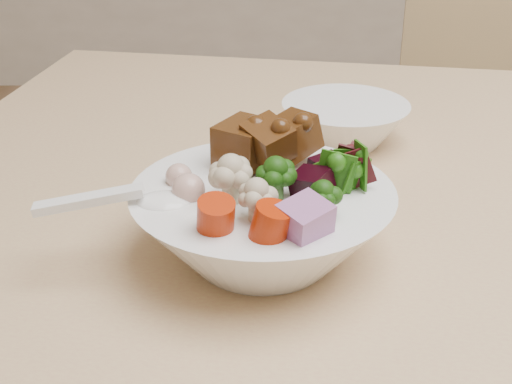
{
  "coord_description": "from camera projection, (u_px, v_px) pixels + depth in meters",
  "views": [
    {
      "loc": [
        -0.73,
        -0.45,
        1.14
      ],
      "look_at": [
        -0.73,
        0.09,
        0.87
      ],
      "focal_mm": 50.0,
      "sensor_mm": 36.0,
      "label": 1
    }
  ],
  "objects": [
    {
      "name": "soup_spoon",
      "position": [
        145.0,
        202.0,
        0.58
      ],
      "size": [
        0.13,
        0.04,
        0.03
      ],
      "rotation": [
        0.0,
        0.0,
        0.09
      ],
      "color": "white",
      "rests_on": "food_bowl"
    },
    {
      "name": "side_bowl",
      "position": [
        345.0,
        124.0,
        0.85
      ],
      "size": [
        0.15,
        0.15,
        0.05
      ],
      "primitive_type": null,
      "color": "white",
      "rests_on": "dining_table"
    },
    {
      "name": "chair_far",
      "position": [
        499.0,
        179.0,
        1.43
      ],
      "size": [
        0.49,
        0.49,
        0.92
      ],
      "rotation": [
        0.0,
        0.0,
        -0.16
      ],
      "color": "tan",
      "rests_on": "ground"
    },
    {
      "name": "food_bowl",
      "position": [
        265.0,
        218.0,
        0.61
      ],
      "size": [
        0.22,
        0.22,
        0.12
      ],
      "color": "white",
      "rests_on": "dining_table"
    }
  ]
}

